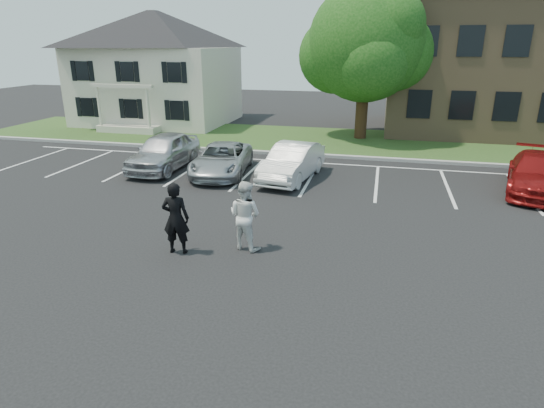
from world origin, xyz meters
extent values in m
plane|color=black|center=(0.00, 0.00, 0.00)|extent=(90.00, 90.00, 0.00)
cube|color=gray|center=(0.00, 12.00, 0.07)|extent=(40.00, 0.30, 0.15)
cube|color=#1C3D16|center=(0.00, 16.00, 0.04)|extent=(44.00, 8.00, 0.08)
cube|color=silver|center=(-14.00, 8.00, 0.01)|extent=(0.12, 5.20, 0.01)
cube|color=silver|center=(-11.20, 8.00, 0.01)|extent=(0.12, 5.20, 0.01)
cube|color=silver|center=(-8.40, 8.00, 0.01)|extent=(0.12, 5.20, 0.01)
cube|color=silver|center=(-5.60, 8.00, 0.01)|extent=(0.12, 5.20, 0.01)
cube|color=silver|center=(-2.80, 8.00, 0.01)|extent=(0.12, 5.20, 0.01)
cube|color=silver|center=(0.00, 8.00, 0.01)|extent=(0.12, 5.20, 0.01)
cube|color=silver|center=(2.80, 8.00, 0.01)|extent=(0.12, 5.20, 0.01)
cube|color=silver|center=(5.60, 8.00, 0.01)|extent=(0.12, 5.20, 0.01)
cube|color=silver|center=(8.40, 8.00, 0.01)|extent=(0.12, 5.20, 0.01)
cube|color=silver|center=(1.40, 10.70, 0.01)|extent=(34.00, 0.12, 0.01)
cube|color=beige|center=(-13.00, 20.00, 2.60)|extent=(10.00, 8.00, 5.20)
pyramid|color=black|center=(-13.00, 20.00, 6.40)|extent=(10.30, 8.24, 2.40)
cube|color=beige|center=(-13.00, 15.70, 0.25)|extent=(4.00, 1.60, 0.50)
cylinder|color=beige|center=(-14.70, 15.10, 1.35)|extent=(0.18, 0.18, 2.70)
cylinder|color=beige|center=(-11.30, 15.10, 1.35)|extent=(0.18, 0.18, 2.70)
cube|color=beige|center=(-13.00, 15.10, 3.00)|extent=(4.20, 0.25, 0.20)
cube|color=black|center=(-13.00, 15.98, 1.50)|extent=(0.90, 0.06, 1.20)
cube|color=black|center=(-13.00, 15.98, 3.80)|extent=(0.90, 0.06, 1.20)
cube|color=black|center=(-13.65, 15.98, 1.50)|extent=(0.32, 0.05, 1.25)
cube|color=black|center=(-12.35, 15.98, 1.50)|extent=(0.32, 0.05, 1.25)
cube|color=black|center=(4.80, 16.97, 2.20)|extent=(1.30, 0.06, 1.60)
cube|color=black|center=(4.80, 16.97, 5.60)|extent=(1.30, 0.06, 1.60)
cube|color=black|center=(7.10, 16.97, 2.20)|extent=(1.30, 0.06, 1.60)
cube|color=black|center=(7.10, 16.97, 5.60)|extent=(1.30, 0.06, 1.60)
cube|color=black|center=(9.40, 16.97, 2.20)|extent=(1.30, 0.06, 1.60)
cube|color=black|center=(9.40, 16.97, 5.60)|extent=(1.30, 0.06, 1.60)
cylinder|color=black|center=(1.58, 17.12, 1.60)|extent=(0.70, 0.70, 3.20)
sphere|color=#11410D|center=(1.58, 17.12, 5.50)|extent=(6.60, 6.60, 6.60)
sphere|color=#11410D|center=(3.18, 17.82, 5.00)|extent=(4.60, 4.60, 4.60)
sphere|color=#11410D|center=(-0.12, 17.52, 4.80)|extent=(4.40, 4.40, 4.40)
sphere|color=#11410D|center=(1.98, 15.62, 4.60)|extent=(4.00, 4.00, 4.00)
sphere|color=#11410D|center=(0.98, 18.72, 5.80)|extent=(4.20, 4.20, 4.20)
sphere|color=#11410D|center=(2.78, 16.22, 6.40)|extent=(3.80, 3.80, 3.80)
imported|color=black|center=(-2.43, -0.10, 1.01)|extent=(0.80, 0.59, 2.03)
imported|color=silver|center=(-0.68, 0.62, 0.99)|extent=(1.15, 1.01, 1.98)
imported|color=#BCBCC1|center=(-6.79, 7.99, 0.82)|extent=(1.95, 4.84, 1.65)
imported|color=#A5A9AD|center=(-3.93, 7.80, 0.66)|extent=(2.80, 5.01, 1.32)
imported|color=silver|center=(-0.75, 7.72, 0.75)|extent=(2.25, 4.72, 1.49)
imported|color=maroon|center=(8.85, 8.25, 0.73)|extent=(3.20, 5.40, 1.47)
camera|label=1|loc=(2.83, -10.66, 5.52)|focal=30.00mm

